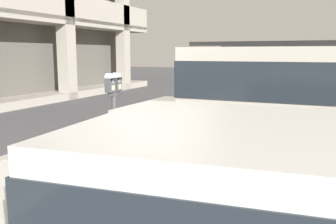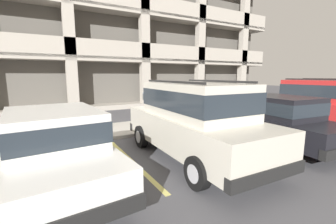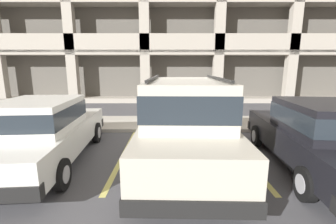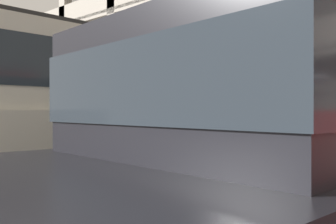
{
  "view_description": "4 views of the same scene",
  "coord_description": "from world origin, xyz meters",
  "px_view_note": "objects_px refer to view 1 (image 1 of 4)",
  "views": [
    {
      "loc": [
        -5.16,
        -2.75,
        1.9
      ],
      "look_at": [
        -0.11,
        -0.61,
        1.03
      ],
      "focal_mm": 40.0,
      "sensor_mm": 36.0,
      "label": 1
    },
    {
      "loc": [
        -3.41,
        -7.08,
        2.16
      ],
      "look_at": [
        -0.07,
        -1.16,
        1.05
      ],
      "focal_mm": 24.0,
      "sensor_mm": 36.0,
      "label": 2
    },
    {
      "loc": [
        -0.39,
        -7.36,
        2.24
      ],
      "look_at": [
        -0.38,
        -0.73,
        0.92
      ],
      "focal_mm": 24.0,
      "sensor_mm": 36.0,
      "label": 3
    },
    {
      "loc": [
        3.9,
        -4.87,
        1.12
      ],
      "look_at": [
        0.07,
        -0.8,
        1.11
      ],
      "focal_mm": 40.0,
      "sensor_mm": 36.0,
      "label": 4
    }
  ],
  "objects_px": {
    "silver_suv": "(299,115)",
    "blue_coupe": "(315,81)",
    "parking_meter_far": "(220,73)",
    "parking_meter_near": "(114,97)",
    "dark_hatchback": "(322,107)"
  },
  "relations": [
    {
      "from": "parking_meter_near",
      "to": "parking_meter_far",
      "type": "relative_size",
      "value": 0.94
    },
    {
      "from": "silver_suv",
      "to": "blue_coupe",
      "type": "xyz_separation_m",
      "value": [
        6.39,
        -0.0,
        0.0
      ]
    },
    {
      "from": "silver_suv",
      "to": "parking_meter_near",
      "type": "height_order",
      "value": "silver_suv"
    },
    {
      "from": "parking_meter_near",
      "to": "parking_meter_far",
      "type": "height_order",
      "value": "parking_meter_far"
    },
    {
      "from": "silver_suv",
      "to": "parking_meter_near",
      "type": "xyz_separation_m",
      "value": [
        -0.05,
        2.79,
        0.12
      ]
    },
    {
      "from": "dark_hatchback",
      "to": "parking_meter_near",
      "type": "relative_size",
      "value": 3.15
    },
    {
      "from": "parking_meter_far",
      "to": "silver_suv",
      "type": "bearing_deg",
      "value": -155.92
    },
    {
      "from": "parking_meter_near",
      "to": "silver_suv",
      "type": "bearing_deg",
      "value": -88.92
    },
    {
      "from": "dark_hatchback",
      "to": "parking_meter_far",
      "type": "bearing_deg",
      "value": 47.53
    },
    {
      "from": "parking_meter_far",
      "to": "blue_coupe",
      "type": "bearing_deg",
      "value": -84.93
    },
    {
      "from": "silver_suv",
      "to": "dark_hatchback",
      "type": "height_order",
      "value": "silver_suv"
    },
    {
      "from": "silver_suv",
      "to": "parking_meter_far",
      "type": "bearing_deg",
      "value": 25.52
    },
    {
      "from": "silver_suv",
      "to": "blue_coupe",
      "type": "height_order",
      "value": "same"
    },
    {
      "from": "parking_meter_near",
      "to": "parking_meter_far",
      "type": "xyz_separation_m",
      "value": [
        6.2,
        -0.05,
        0.06
      ]
    },
    {
      "from": "blue_coupe",
      "to": "parking_meter_near",
      "type": "distance_m",
      "value": 7.02
    }
  ]
}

